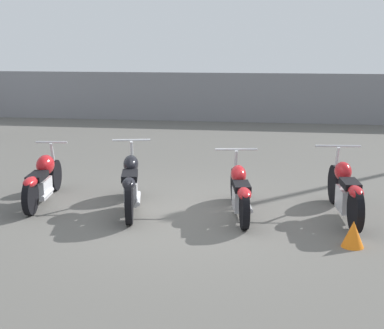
# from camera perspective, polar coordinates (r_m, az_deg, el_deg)

# --- Properties ---
(ground_plane) EXTENTS (60.00, 60.00, 0.00)m
(ground_plane) POSITION_cam_1_polar(r_m,az_deg,el_deg) (8.42, -0.74, -5.46)
(ground_plane) COLOR #5B5954
(fence_back) EXTENTS (40.00, 0.04, 1.67)m
(fence_back) POSITION_cam_1_polar(r_m,az_deg,el_deg) (18.41, 4.30, 7.13)
(fence_back) COLOR gray
(fence_back) RESTS_ON ground_plane
(motorcycle_slot_0) EXTENTS (0.57, 1.99, 0.94)m
(motorcycle_slot_0) POSITION_cam_1_polar(r_m,az_deg,el_deg) (9.35, -15.64, -1.51)
(motorcycle_slot_0) COLOR black
(motorcycle_slot_0) RESTS_ON ground_plane
(motorcycle_slot_1) EXTENTS (0.74, 2.11, 1.05)m
(motorcycle_slot_1) POSITION_cam_1_polar(r_m,az_deg,el_deg) (8.64, -6.54, -2.01)
(motorcycle_slot_1) COLOR black
(motorcycle_slot_1) RESTS_ON ground_plane
(motorcycle_slot_2) EXTENTS (0.70, 1.97, 0.94)m
(motorcycle_slot_2) POSITION_cam_1_polar(r_m,az_deg,el_deg) (8.39, 5.13, -2.81)
(motorcycle_slot_2) COLOR black
(motorcycle_slot_2) RESTS_ON ground_plane
(motorcycle_slot_3) EXTENTS (0.74, 2.10, 1.01)m
(motorcycle_slot_3) POSITION_cam_1_polar(r_m,az_deg,el_deg) (8.56, 16.05, -2.73)
(motorcycle_slot_3) COLOR black
(motorcycle_slot_3) RESTS_ON ground_plane
(traffic_cone_near) EXTENTS (0.30, 0.30, 0.36)m
(traffic_cone_near) POSITION_cam_1_polar(r_m,az_deg,el_deg) (7.43, 16.80, -7.11)
(traffic_cone_near) COLOR orange
(traffic_cone_near) RESTS_ON ground_plane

